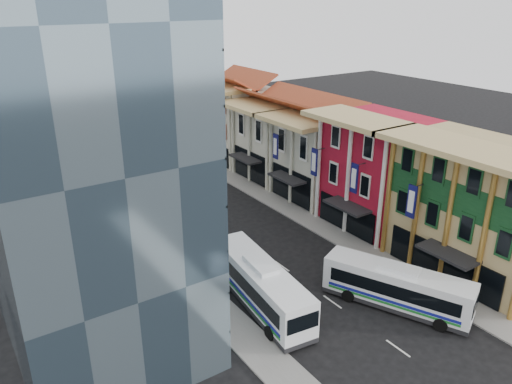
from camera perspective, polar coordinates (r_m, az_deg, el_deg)
ground at (r=38.49m, az=17.09°, el=-17.50°), size 200.00×200.00×0.00m
sidewalk_right at (r=56.76m, az=5.64°, el=-2.97°), size 3.00×90.00×0.15m
sidewalk_left at (r=48.80m, az=-10.16°, el=-7.62°), size 3.00×90.00×0.15m
shophouse_tan at (r=48.16m, az=24.06°, el=-1.85°), size 8.00×14.00×12.00m
shophouse_red at (r=54.79m, az=13.66°, el=2.25°), size 8.00×10.00×12.00m
shophouse_cream_near at (r=61.51m, az=7.14°, el=3.88°), size 8.00×9.00×10.00m
shophouse_cream_mid at (r=68.23m, az=2.20°, el=5.84°), size 8.00×9.00×10.00m
shophouse_cream_far at (r=76.54m, az=-2.45°, el=8.00°), size 8.00×12.00×11.00m
office_tower at (r=38.27m, az=-21.49°, el=7.04°), size 12.00×26.00×30.00m
office_block_far at (r=62.38m, az=-24.62°, el=4.21°), size 10.00×18.00×14.00m
bus_left_near at (r=40.72m, az=0.52°, el=-10.45°), size 4.39×12.97×4.08m
bus_left_far at (r=60.38m, az=-11.28°, el=0.10°), size 7.04×11.74×3.72m
bus_right at (r=42.21m, az=15.81°, el=-10.35°), size 7.40×11.92×3.79m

